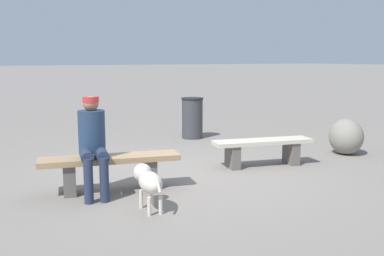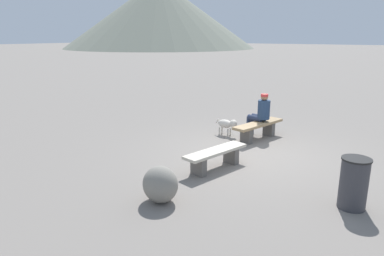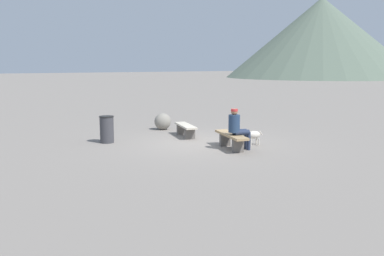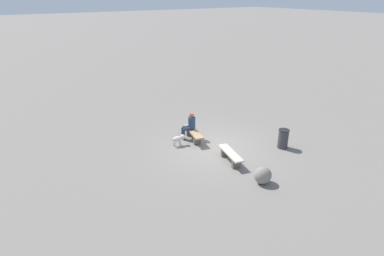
{
  "view_description": "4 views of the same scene",
  "coord_description": "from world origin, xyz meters",
  "px_view_note": "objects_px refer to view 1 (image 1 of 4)",
  "views": [
    {
      "loc": [
        3.14,
        5.74,
        1.7
      ],
      "look_at": [
        -0.4,
        -0.36,
        0.61
      ],
      "focal_mm": 42.19,
      "sensor_mm": 36.0,
      "label": 1
    },
    {
      "loc": [
        -7.55,
        -3.17,
        2.79
      ],
      "look_at": [
        -0.64,
        1.3,
        0.59
      ],
      "focal_mm": 32.79,
      "sensor_mm": 36.0,
      "label": 2
    },
    {
      "loc": [
        11.47,
        -7.09,
        2.55
      ],
      "look_at": [
        0.71,
        -0.73,
        0.65
      ],
      "focal_mm": 40.07,
      "sensor_mm": 36.0,
      "label": 3
    },
    {
      "loc": [
        -9.88,
        7.77,
        6.39
      ],
      "look_at": [
        1.09,
        0.49,
        0.68
      ],
      "focal_mm": 29.39,
      "sensor_mm": 36.0,
      "label": 4
    }
  ],
  "objects_px": {
    "bench_left": "(263,148)",
    "seated_person": "(93,139)",
    "trash_bin": "(192,118)",
    "bench_right": "(110,166)",
    "boulder": "(346,137)",
    "dog": "(148,181)"
  },
  "relations": [
    {
      "from": "bench_left",
      "to": "seated_person",
      "type": "bearing_deg",
      "value": 16.76
    },
    {
      "from": "trash_bin",
      "to": "bench_right",
      "type": "bearing_deg",
      "value": 44.75
    },
    {
      "from": "seated_person",
      "to": "boulder",
      "type": "bearing_deg",
      "value": -165.9
    },
    {
      "from": "bench_left",
      "to": "boulder",
      "type": "distance_m",
      "value": 1.86
    },
    {
      "from": "dog",
      "to": "trash_bin",
      "type": "relative_size",
      "value": 0.82
    },
    {
      "from": "dog",
      "to": "boulder",
      "type": "bearing_deg",
      "value": -71.75
    },
    {
      "from": "bench_right",
      "to": "boulder",
      "type": "xyz_separation_m",
      "value": [
        -4.43,
        -0.06,
        -0.01
      ]
    },
    {
      "from": "bench_right",
      "to": "dog",
      "type": "height_order",
      "value": "dog"
    },
    {
      "from": "bench_left",
      "to": "seated_person",
      "type": "height_order",
      "value": "seated_person"
    },
    {
      "from": "trash_bin",
      "to": "dog",
      "type": "bearing_deg",
      "value": 53.68
    },
    {
      "from": "bench_right",
      "to": "seated_person",
      "type": "distance_m",
      "value": 0.45
    },
    {
      "from": "seated_person",
      "to": "trash_bin",
      "type": "xyz_separation_m",
      "value": [
        -3.11,
        -2.9,
        -0.28
      ]
    },
    {
      "from": "bench_right",
      "to": "trash_bin",
      "type": "relative_size",
      "value": 2.1
    },
    {
      "from": "dog",
      "to": "bench_left",
      "type": "bearing_deg",
      "value": -62.13
    },
    {
      "from": "bench_right",
      "to": "dog",
      "type": "distance_m",
      "value": 0.89
    },
    {
      "from": "dog",
      "to": "boulder",
      "type": "height_order",
      "value": "boulder"
    },
    {
      "from": "bench_left",
      "to": "dog",
      "type": "xyz_separation_m",
      "value": [
        2.44,
        0.99,
        0.04
      ]
    },
    {
      "from": "trash_bin",
      "to": "boulder",
      "type": "bearing_deg",
      "value": 119.0
    },
    {
      "from": "seated_person",
      "to": "boulder",
      "type": "distance_m",
      "value": 4.68
    },
    {
      "from": "bench_right",
      "to": "trash_bin",
      "type": "xyz_separation_m",
      "value": [
        -2.88,
        -2.86,
        0.11
      ]
    },
    {
      "from": "trash_bin",
      "to": "boulder",
      "type": "xyz_separation_m",
      "value": [
        -1.55,
        2.8,
        -0.12
      ]
    },
    {
      "from": "boulder",
      "to": "trash_bin",
      "type": "bearing_deg",
      "value": -61.0
    }
  ]
}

